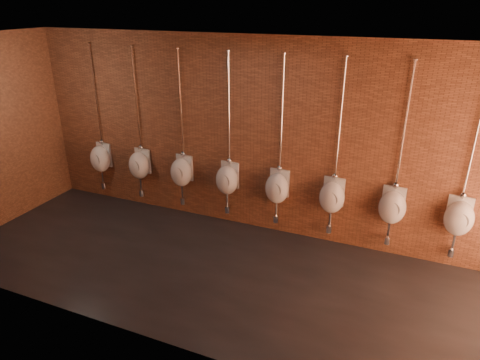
# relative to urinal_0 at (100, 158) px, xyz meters

# --- Properties ---
(ground) EXTENTS (8.50, 8.50, 0.00)m
(ground) POSITION_rel_urinal_0_xyz_m (3.25, -1.36, -0.87)
(ground) COLOR black
(ground) RESTS_ON ground
(room_shell) EXTENTS (8.54, 3.04, 3.22)m
(room_shell) POSITION_rel_urinal_0_xyz_m (3.25, -1.36, 1.14)
(room_shell) COLOR black
(room_shell) RESTS_ON ground
(urinal_0) EXTENTS (0.43, 0.38, 2.72)m
(urinal_0) POSITION_rel_urinal_0_xyz_m (0.00, 0.00, 0.00)
(urinal_0) COLOR white
(urinal_0) RESTS_ON ground
(urinal_1) EXTENTS (0.43, 0.38, 2.72)m
(urinal_1) POSITION_rel_urinal_0_xyz_m (0.89, 0.00, 0.00)
(urinal_1) COLOR white
(urinal_1) RESTS_ON ground
(urinal_2) EXTENTS (0.43, 0.38, 2.72)m
(urinal_2) POSITION_rel_urinal_0_xyz_m (1.77, 0.00, 0.00)
(urinal_2) COLOR white
(urinal_2) RESTS_ON ground
(urinal_3) EXTENTS (0.43, 0.38, 2.72)m
(urinal_3) POSITION_rel_urinal_0_xyz_m (2.66, 0.00, 0.00)
(urinal_3) COLOR white
(urinal_3) RESTS_ON ground
(urinal_4) EXTENTS (0.43, 0.38, 2.72)m
(urinal_4) POSITION_rel_urinal_0_xyz_m (3.55, 0.00, 0.00)
(urinal_4) COLOR white
(urinal_4) RESTS_ON ground
(urinal_5) EXTENTS (0.43, 0.38, 2.72)m
(urinal_5) POSITION_rel_urinal_0_xyz_m (4.43, 0.00, 0.00)
(urinal_5) COLOR white
(urinal_5) RESTS_ON ground
(urinal_6) EXTENTS (0.43, 0.38, 2.72)m
(urinal_6) POSITION_rel_urinal_0_xyz_m (5.32, 0.00, 0.00)
(urinal_6) COLOR white
(urinal_6) RESTS_ON ground
(urinal_7) EXTENTS (0.43, 0.38, 2.72)m
(urinal_7) POSITION_rel_urinal_0_xyz_m (6.21, 0.00, 0.00)
(urinal_7) COLOR white
(urinal_7) RESTS_ON ground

